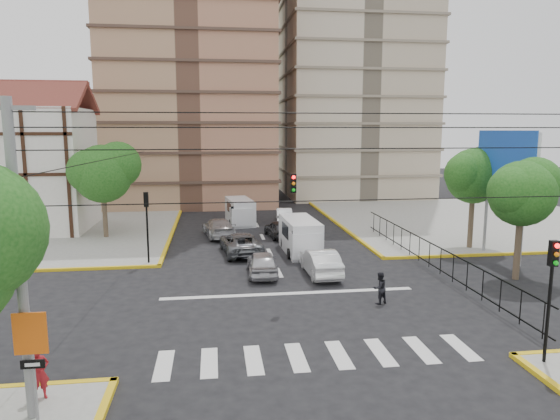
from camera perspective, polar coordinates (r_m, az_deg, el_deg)
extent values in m
plane|color=black|center=(24.76, 1.45, -10.40)|extent=(160.00, 160.00, 0.00)
cube|color=gray|center=(46.74, -27.91, -2.05)|extent=(26.00, 26.00, 0.15)
cube|color=gray|center=(49.81, 20.91, -0.95)|extent=(26.00, 26.00, 0.15)
cube|color=silver|center=(19.30, 4.38, -16.28)|extent=(12.00, 2.40, 0.01)
cube|color=silver|center=(25.87, 1.03, -9.51)|extent=(13.00, 0.40, 0.01)
cube|color=tan|center=(67.33, 8.48, 22.55)|extent=(17.00, 16.00, 48.00)
cube|color=silver|center=(45.79, -27.20, 4.03)|extent=(10.00, 8.00, 10.00)
cube|color=maroon|center=(43.96, -28.60, 11.47)|extent=(10.80, 4.25, 2.65)
cube|color=maroon|center=(47.53, -26.95, 11.33)|extent=(10.80, 4.25, 2.65)
cylinder|color=slate|center=(33.17, 25.86, -2.44)|extent=(0.20, 0.20, 4.00)
cylinder|color=slate|center=(36.50, 22.43, -1.23)|extent=(0.20, 0.20, 4.00)
cube|color=silver|center=(34.34, 24.50, 4.76)|extent=(0.25, 6.00, 4.00)
cube|color=blue|center=(34.23, 24.21, 4.77)|extent=(0.08, 6.20, 4.20)
cylinder|color=#473828|center=(30.73, 25.56, -3.37)|extent=(0.36, 0.36, 4.20)
sphere|color=#194E16|center=(30.29, 25.92, 1.71)|extent=(3.60, 3.60, 3.60)
sphere|color=#194E16|center=(30.99, 27.07, 2.78)|extent=(2.88, 2.88, 2.88)
sphere|color=#194E16|center=(29.63, 25.10, 1.97)|extent=(2.70, 2.70, 2.70)
cylinder|color=#473828|center=(37.10, 21.00, -0.84)|extent=(0.36, 0.36, 4.48)
sphere|color=#194E16|center=(36.74, 21.26, 3.65)|extent=(3.80, 3.80, 3.80)
sphere|color=#194E16|center=(37.42, 22.37, 4.55)|extent=(3.04, 3.04, 3.04)
sphere|color=#194E16|center=(36.10, 20.45, 3.91)|extent=(2.85, 2.85, 2.85)
cylinder|color=#473828|center=(40.38, -19.39, -0.19)|extent=(0.36, 0.36, 4.20)
sphere|color=#194E16|center=(40.04, -19.61, 3.92)|extent=(4.40, 4.40, 4.40)
sphere|color=#194E16|center=(40.07, -18.03, 4.95)|extent=(3.52, 3.52, 3.52)
sphere|color=#194E16|center=(39.92, -20.95, 4.15)|extent=(3.30, 3.30, 3.30)
cylinder|color=black|center=(20.13, 28.30, -10.47)|extent=(0.12, 0.12, 3.50)
cube|color=black|center=(19.55, 28.78, -4.36)|extent=(0.28, 0.22, 0.90)
sphere|color=#FF0C0C|center=(19.48, 28.85, -3.50)|extent=(0.17, 0.17, 0.17)
cylinder|color=black|center=(31.75, -14.89, -2.76)|extent=(0.12, 0.12, 3.50)
cube|color=black|center=(31.38, -15.06, 1.17)|extent=(0.28, 0.22, 0.90)
sphere|color=#FF0C0C|center=(31.34, -15.08, 1.71)|extent=(0.17, 0.17, 0.17)
cube|color=black|center=(23.46, 1.51, 3.07)|extent=(0.28, 0.22, 0.90)
cylinder|color=black|center=(14.66, 7.11, 1.10)|extent=(18.00, 0.03, 0.03)
cylinder|color=slate|center=(15.43, -27.57, -5.53)|extent=(0.28, 0.28, 9.00)
cube|color=slate|center=(15.01, -28.76, 10.20)|extent=(1.40, 0.12, 0.12)
cylinder|color=slate|center=(16.12, -26.33, -15.76)|extent=(0.08, 0.08, 3.20)
cube|color=#E5590C|center=(15.70, -26.65, -12.50)|extent=(0.90, 0.06, 1.20)
cube|color=black|center=(16.04, -26.42, -15.51)|extent=(0.65, 0.05, 0.25)
cube|color=silver|center=(33.94, 2.29, -2.97)|extent=(2.24, 5.14, 2.33)
cube|color=silver|center=(32.03, 2.92, -3.99)|extent=(1.97, 1.30, 1.62)
cube|color=black|center=(31.57, 3.04, -3.15)|extent=(1.87, 0.18, 0.91)
cylinder|color=black|center=(32.42, 1.10, -5.01)|extent=(0.25, 0.71, 0.71)
cylinder|color=black|center=(32.76, 4.44, -4.89)|extent=(0.25, 0.71, 0.71)
cylinder|color=black|center=(35.53, 0.31, -3.75)|extent=(0.25, 0.71, 0.71)
cylinder|color=black|center=(35.84, 3.36, -3.65)|extent=(0.25, 0.71, 0.71)
cube|color=silver|center=(44.61, -4.60, -0.15)|extent=(2.54, 5.00, 2.20)
cube|color=silver|center=(42.74, -4.46, -0.75)|extent=(1.96, 1.38, 1.53)
cube|color=black|center=(42.33, -4.44, -0.13)|extent=(1.77, 0.34, 0.86)
cylinder|color=black|center=(43.19, -5.68, -1.50)|extent=(0.25, 0.67, 0.67)
cylinder|color=black|center=(43.29, -3.28, -1.45)|extent=(0.25, 0.67, 0.67)
cylinder|color=black|center=(46.21, -5.82, -0.81)|extent=(0.25, 0.67, 0.67)
cylinder|color=black|center=(46.30, -3.57, -0.76)|extent=(0.25, 0.67, 0.67)
imported|color=#AFAEB3|center=(28.90, -2.04, -6.07)|extent=(1.81, 4.19, 1.41)
imported|color=white|center=(28.98, 4.61, -5.92)|extent=(1.77, 4.70, 1.53)
imported|color=slate|center=(33.84, -4.51, -3.79)|extent=(2.97, 5.46, 1.45)
imported|color=#A7A6AB|center=(39.30, -7.03, -2.01)|extent=(2.80, 5.28, 1.46)
imported|color=#272729|center=(38.77, -0.15, -2.17)|extent=(2.17, 4.16, 1.35)
imported|color=white|center=(45.48, 0.44, -0.52)|extent=(1.70, 4.02, 1.29)
imported|color=maroon|center=(17.52, -25.86, -16.42)|extent=(0.73, 0.67, 1.68)
imported|color=black|center=(24.69, 11.31, -8.73)|extent=(0.93, 0.84, 1.56)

